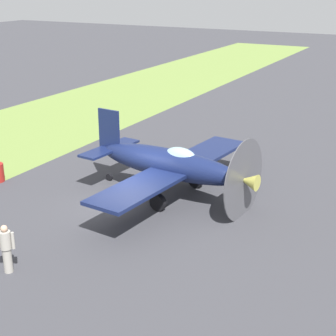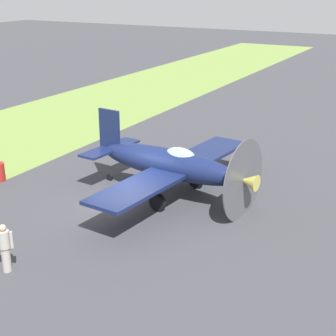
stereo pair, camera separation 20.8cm
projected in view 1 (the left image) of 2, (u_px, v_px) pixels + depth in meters
ground_plane at (125, 207)px, 22.69m from camera, size 160.00×160.00×0.00m
airplane_lead at (171, 164)px, 23.24m from camera, size 10.49×8.31×3.72m
ground_crew_chief at (6, 248)px, 17.38m from camera, size 0.38×0.59×1.73m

